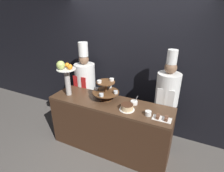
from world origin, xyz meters
TOP-DOWN VIEW (x-y plane):
  - ground_plane at (0.00, 0.00)m, footprint 14.00×14.00m
  - wall_back at (0.00, 1.16)m, footprint 10.00×0.06m
  - buffet_counter at (0.00, 0.29)m, footprint 2.05×0.58m
  - tiered_stand at (-0.10, 0.36)m, footprint 0.44×0.44m
  - fruit_pedestal at (-0.79, 0.22)m, footprint 0.32×0.32m
  - cake_round at (0.34, 0.20)m, footprint 0.23×0.23m
  - cup_white at (0.67, 0.19)m, footprint 0.09×0.09m
  - cake_square_tray at (0.87, 0.18)m, footprint 0.26×0.14m
  - serving_bowl_far at (0.38, 0.41)m, footprint 0.11×0.11m
  - chef_left at (-0.79, 0.78)m, footprint 0.41×0.41m
  - chef_center_left at (0.82, 0.78)m, footprint 0.38×0.38m

SIDE VIEW (x-z plane):
  - ground_plane at x=0.00m, z-range 0.00..0.00m
  - buffet_counter at x=0.00m, z-range 0.00..0.94m
  - chef_left at x=-0.79m, z-range 0.06..1.83m
  - cake_square_tray at x=0.87m, z-range 0.93..0.98m
  - serving_bowl_far at x=0.38m, z-range 0.89..1.05m
  - chef_center_left at x=0.82m, z-range 0.08..1.86m
  - cup_white at x=0.67m, z-range 0.94..1.01m
  - cake_round at x=0.34m, z-range 0.94..1.03m
  - tiered_stand at x=-0.10m, z-range 0.94..1.30m
  - fruit_pedestal at x=-0.79m, z-range 1.03..1.65m
  - wall_back at x=0.00m, z-range 0.00..2.80m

